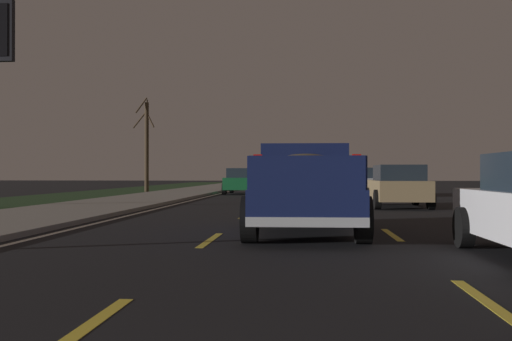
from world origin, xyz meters
TOP-DOWN VIEW (x-y plane):
  - ground at (27.00, 0.00)m, footprint 144.00×144.00m
  - sidewalk_shoulder at (27.00, 7.45)m, footprint 108.00×4.00m
  - grass_verge at (27.00, 12.45)m, footprint 108.00×6.00m
  - lane_markings at (30.30, 3.09)m, footprint 108.00×7.04m
  - pickup_truck at (11.65, 0.00)m, footprint 5.45×2.33m
  - sedan_silver at (32.27, -3.42)m, footprint 4.42×2.05m
  - sedan_tan at (21.37, -3.40)m, footprint 4.41×2.04m
  - sedan_green at (34.92, 3.73)m, footprint 4.43×2.08m
  - bare_tree_far at (38.35, 10.57)m, footprint 1.79×1.49m

SIDE VIEW (x-z plane):
  - ground at x=27.00m, z-range 0.00..0.00m
  - grass_verge at x=27.00m, z-range 0.00..0.01m
  - lane_markings at x=30.30m, z-range 0.00..0.01m
  - sidewalk_shoulder at x=27.00m, z-range 0.00..0.12m
  - sedan_silver at x=32.27m, z-range 0.01..1.55m
  - sedan_tan at x=21.37m, z-range 0.01..1.55m
  - sedan_green at x=34.92m, z-range 0.01..1.55m
  - pickup_truck at x=11.65m, z-range 0.05..1.92m
  - bare_tree_far at x=38.35m, z-range 0.06..6.39m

